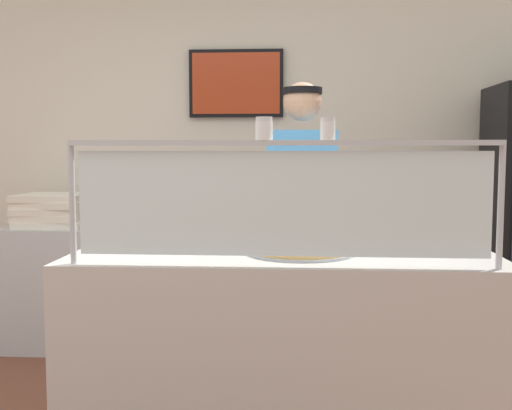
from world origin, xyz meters
TOP-DOWN VIEW (x-y plane):
  - ground_plane at (0.91, 1.00)m, footprint 12.00×12.00m
  - shop_rear_unit at (0.91, 2.43)m, footprint 6.22×0.13m
  - serving_counter at (0.91, 0.38)m, footprint 1.82×0.76m
  - sneeze_guard at (0.91, 0.06)m, footprint 1.65×0.06m
  - pizza_tray at (0.99, 0.36)m, footprint 0.46×0.46m
  - pizza_server at (1.02, 0.34)m, footprint 0.13×0.29m
  - parmesan_shaker at (0.84, 0.06)m, footprint 0.07×0.07m
  - pepper_flake_shaker at (1.08, 0.06)m, footprint 0.06×0.06m
  - worker_figure at (1.00, 1.12)m, footprint 0.41×0.50m
  - prep_shelf at (-0.74, 1.94)m, footprint 0.70×0.55m
  - pizza_box_stack at (-0.74, 1.94)m, footprint 0.49×0.48m

SIDE VIEW (x-z plane):
  - ground_plane at x=0.91m, z-range 0.00..0.00m
  - prep_shelf at x=-0.74m, z-range 0.00..0.86m
  - serving_counter at x=0.91m, z-range 0.00..0.95m
  - pizza_tray at x=0.99m, z-range 0.95..0.98m
  - pizza_box_stack at x=-0.74m, z-range 0.86..1.09m
  - pizza_server at x=1.02m, z-range 0.99..0.99m
  - worker_figure at x=1.00m, z-range 0.13..1.89m
  - sneeze_guard at x=0.91m, z-range 1.01..1.49m
  - shop_rear_unit at x=0.91m, z-range 0.01..2.71m
  - pepper_flake_shaker at x=1.08m, z-range 1.42..1.51m
  - parmesan_shaker at x=0.84m, z-range 1.42..1.51m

